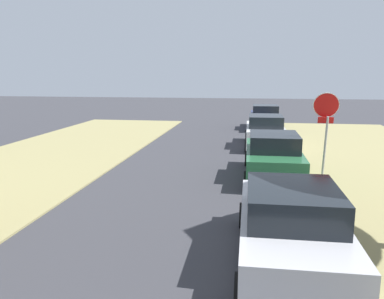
% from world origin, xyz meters
% --- Properties ---
extents(stop_sign_far, '(0.81, 0.54, 2.94)m').
position_xyz_m(stop_sign_far, '(3.93, 13.79, 2.17)').
color(stop_sign_far, '#9EA0A5').
rests_on(stop_sign_far, grass_verge_right).
extents(parked_sedan_silver, '(1.98, 4.42, 1.57)m').
position_xyz_m(parked_sedan_silver, '(2.38, 8.09, 0.72)').
color(parked_sedan_silver, '#BCBCC1').
rests_on(parked_sedan_silver, ground).
extents(parked_sedan_green, '(1.98, 4.42, 1.57)m').
position_xyz_m(parked_sedan_green, '(2.38, 14.48, 0.72)').
color(parked_sedan_green, '#28663D').
rests_on(parked_sedan_green, ground).
extents(parked_sedan_white, '(1.98, 4.42, 1.57)m').
position_xyz_m(parked_sedan_white, '(2.29, 20.48, 0.72)').
color(parked_sedan_white, white).
rests_on(parked_sedan_white, ground).
extents(parked_sedan_navy, '(1.98, 4.42, 1.57)m').
position_xyz_m(parked_sedan_navy, '(2.49, 27.03, 0.72)').
color(parked_sedan_navy, navy).
rests_on(parked_sedan_navy, ground).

